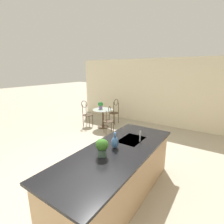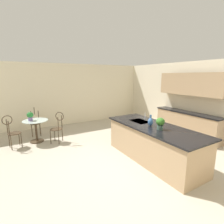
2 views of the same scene
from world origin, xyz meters
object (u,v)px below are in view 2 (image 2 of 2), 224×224
object	(u,v)px
chair_near_window	(35,120)
chair_toward_desk	(58,126)
chair_by_island	(12,130)
bistro_table	(36,129)
vase_on_counter	(150,122)
potted_plant_on_table	(30,116)
potted_plant_counter_near	(160,123)

from	to	relation	value
chair_near_window	chair_toward_desk	bearing A→B (deg)	24.14
chair_by_island	chair_near_window	bearing A→B (deg)	141.35
bistro_table	chair_toward_desk	xyz separation A→B (m)	(0.44, 0.61, 0.13)
chair_by_island	chair_toward_desk	xyz separation A→B (m)	(0.24, 1.29, 0.00)
vase_on_counter	chair_near_window	bearing A→B (deg)	-147.06
bistro_table	chair_toward_desk	distance (m)	0.76
bistro_table	chair_by_island	world-z (taller)	chair_by_island
potted_plant_on_table	vase_on_counter	distance (m)	3.84
bistro_table	chair_by_island	xyz separation A→B (m)	(0.20, -0.69, 0.13)
chair_by_island	potted_plant_counter_near	xyz separation A→B (m)	(2.99, 3.07, 0.51)
chair_near_window	potted_plant_on_table	world-z (taller)	chair_near_window
bistro_table	vase_on_counter	distance (m)	3.77
potted_plant_counter_near	vase_on_counter	world-z (taller)	potted_plant_counter_near
chair_near_window	chair_by_island	distance (m)	1.21
bistro_table	chair_near_window	world-z (taller)	chair_near_window
potted_plant_on_table	vase_on_counter	size ratio (longest dim) A/B	0.99
potted_plant_counter_near	vase_on_counter	size ratio (longest dim) A/B	1.01
chair_by_island	vase_on_counter	bearing A→B (deg)	49.41
chair_by_island	vase_on_counter	distance (m)	4.09
chair_near_window	potted_plant_on_table	distance (m)	0.81
bistro_table	chair_by_island	size ratio (longest dim) A/B	0.77
potted_plant_on_table	vase_on_counter	world-z (taller)	vase_on_counter
chair_by_island	potted_plant_counter_near	world-z (taller)	potted_plant_counter_near
chair_toward_desk	chair_by_island	bearing A→B (deg)	-100.70
chair_toward_desk	potted_plant_on_table	xyz separation A→B (m)	(-0.48, -0.74, 0.33)
chair_toward_desk	potted_plant_on_table	size ratio (longest dim) A/B	3.65
potted_plant_counter_near	potted_plant_on_table	bearing A→B (deg)	-142.09
chair_near_window	potted_plant_counter_near	bearing A→B (deg)	30.35
chair_near_window	vase_on_counter	size ratio (longest dim) A/B	3.62
bistro_table	potted_plant_counter_near	world-z (taller)	potted_plant_counter_near
potted_plant_on_table	potted_plant_counter_near	size ratio (longest dim) A/B	0.98
potted_plant_on_table	chair_toward_desk	bearing A→B (deg)	57.08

